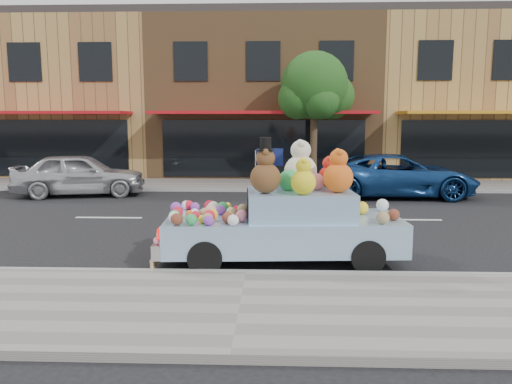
{
  "coord_description": "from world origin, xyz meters",
  "views": [
    {
      "loc": [
        0.46,
        -13.08,
        2.66
      ],
      "look_at": [
        0.12,
        -3.54,
        1.25
      ],
      "focal_mm": 35.0,
      "sensor_mm": 36.0,
      "label": 1
    }
  ],
  "objects_px": {
    "car_blue": "(398,176)",
    "car_silver": "(80,174)",
    "street_tree": "(315,91)",
    "art_car": "(285,218)"
  },
  "relations": [
    {
      "from": "street_tree",
      "to": "art_car",
      "type": "distance_m",
      "value": 11.0
    },
    {
      "from": "street_tree",
      "to": "art_car",
      "type": "bearing_deg",
      "value": -97.36
    },
    {
      "from": "car_blue",
      "to": "art_car",
      "type": "relative_size",
      "value": 1.15
    },
    {
      "from": "car_silver",
      "to": "art_car",
      "type": "xyz_separation_m",
      "value": [
        6.93,
        -7.83,
        0.08
      ]
    },
    {
      "from": "car_blue",
      "to": "art_car",
      "type": "bearing_deg",
      "value": 153.7
    },
    {
      "from": "car_blue",
      "to": "car_silver",
      "type": "bearing_deg",
      "value": 91.21
    },
    {
      "from": "street_tree",
      "to": "car_silver",
      "type": "bearing_deg",
      "value": -161.96
    },
    {
      "from": "car_silver",
      "to": "street_tree",
      "type": "bearing_deg",
      "value": -83.46
    },
    {
      "from": "car_silver",
      "to": "art_car",
      "type": "relative_size",
      "value": 0.96
    },
    {
      "from": "car_blue",
      "to": "art_car",
      "type": "height_order",
      "value": "art_car"
    }
  ]
}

